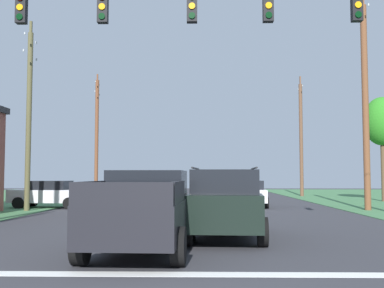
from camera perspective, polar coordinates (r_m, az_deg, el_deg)
The scene contains 15 objects.
stop_bar_stripe at distance 8.97m, azimuth -0.81°, elevation -15.55°, with size 14.61×0.45×0.01m, color white.
lane_dash_0 at distance 14.90m, azimuth -0.03°, elevation -10.86°, with size 0.15×2.50×0.01m, color white.
lane_dash_1 at distance 22.43m, azimuth 0.36°, elevation -8.49°, with size 0.15×2.50×0.01m, color white.
lane_dash_2 at distance 27.21m, azimuth 0.49°, elevation -7.66°, with size 0.15×2.50×0.01m, color white.
lane_dash_3 at distance 36.49m, azimuth 0.65°, elevation -6.69°, with size 0.15×2.50×0.01m, color white.
overhead_signal_span at distance 14.47m, azimuth 0.03°, elevation 8.00°, with size 17.54×0.31×8.39m.
pickup_truck at distance 11.59m, azimuth -5.76°, elevation -8.06°, with size 2.46×5.48×1.95m.
suv_black at distance 13.83m, azimuth 4.01°, elevation -6.99°, with size 2.44×4.90×2.05m.
distant_car_crossing_white at distance 27.62m, azimuth 6.86°, elevation -5.95°, with size 2.14×4.36×1.52m.
distant_car_oncoming at distance 27.58m, azimuth -16.86°, elevation -5.82°, with size 4.42×2.27×1.52m.
utility_pole_mid_right at distance 26.30m, azimuth 20.33°, elevation 4.58°, with size 0.33×1.72×11.49m.
utility_pole_far_right at distance 41.98m, azimuth 13.12°, elevation 0.70°, with size 0.31×1.86×10.52m.
utility_pole_mid_left at distance 25.55m, azimuth -19.22°, elevation 3.40°, with size 0.27×1.91×9.84m.
utility_pole_far_left at distance 43.03m, azimuth -11.52°, elevation 1.10°, with size 0.32×1.93×11.00m.
tree_roadside_right at distance 35.37m, azimuth 22.10°, elevation 2.48°, with size 2.53×2.53×7.30m.
Camera 1 is at (0.29, -5.46, 1.83)m, focal length 43.87 mm.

